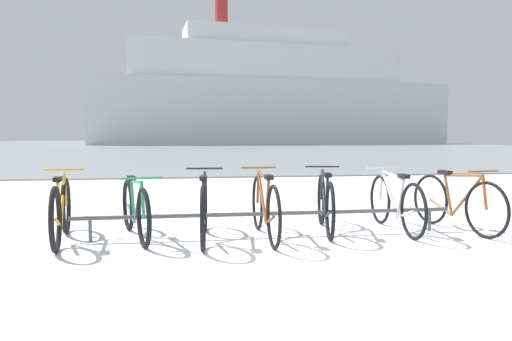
{
  "coord_description": "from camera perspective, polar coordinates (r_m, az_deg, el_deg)",
  "views": [
    {
      "loc": [
        -1.22,
        -3.79,
        1.23
      ],
      "look_at": [
        -0.18,
        2.91,
        0.73
      ],
      "focal_mm": 33.0,
      "sensor_mm": 36.0,
      "label": 1
    }
  ],
  "objects": [
    {
      "name": "ferry_ship",
      "position": [
        70.11,
        1.84,
        8.88
      ],
      "size": [
        52.7,
        15.29,
        20.54
      ],
      "color": "silver",
      "rests_on": "ground"
    },
    {
      "name": "ground",
      "position": [
        57.72,
        -7.58,
        2.96
      ],
      "size": [
        80.0,
        132.0,
        0.08
      ],
      "color": "white"
    },
    {
      "name": "bicycle_6",
      "position": [
        6.62,
        23.12,
        -3.57
      ],
      "size": [
        0.47,
        1.67,
        0.82
      ],
      "color": "black",
      "rests_on": "ground"
    },
    {
      "name": "bicycle_2",
      "position": [
        5.57,
        -6.31,
        -4.64
      ],
      "size": [
        0.46,
        1.79,
        0.83
      ],
      "color": "black",
      "rests_on": "ground"
    },
    {
      "name": "bicycle_0",
      "position": [
        5.88,
        -22.55,
        -4.5
      ],
      "size": [
        0.46,
        1.71,
        0.83
      ],
      "color": "black",
      "rests_on": "ground"
    },
    {
      "name": "bicycle_1",
      "position": [
        5.82,
        -14.42,
        -4.59
      ],
      "size": [
        0.6,
        1.69,
        0.78
      ],
      "color": "black",
      "rests_on": "ground"
    },
    {
      "name": "bicycle_3",
      "position": [
        5.64,
        1.07,
        -4.46
      ],
      "size": [
        0.46,
        1.8,
        0.83
      ],
      "color": "black",
      "rests_on": "ground"
    },
    {
      "name": "bicycle_5",
      "position": [
        6.34,
        16.52,
        -3.79
      ],
      "size": [
        0.46,
        1.72,
        0.8
      ],
      "color": "black",
      "rests_on": "ground"
    },
    {
      "name": "bicycle_4",
      "position": [
        6.08,
        8.39,
        -3.93
      ],
      "size": [
        0.49,
        1.69,
        0.82
      ],
      "color": "black",
      "rests_on": "ground"
    },
    {
      "name": "bike_rack",
      "position": [
        5.77,
        1.64,
        -5.35
      ],
      "size": [
        4.68,
        0.06,
        0.31
      ],
      "color": "#4C5156",
      "rests_on": "ground"
    }
  ]
}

